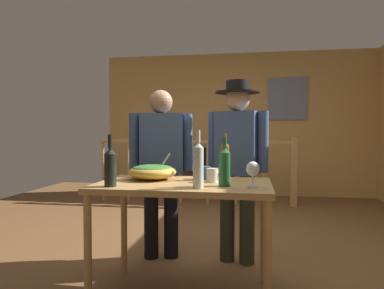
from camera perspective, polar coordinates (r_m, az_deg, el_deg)
The scene contains 17 objects.
ground_plane at distance 3.64m, azimuth 5.29°, elevation -16.28°, with size 7.94×7.94×0.00m, color brown.
back_wall at distance 6.51m, azimuth 7.28°, elevation 3.25°, with size 4.88×0.10×2.57m, color tan.
framed_picture at distance 6.50m, azimuth 15.20°, elevation 7.18°, with size 0.68×0.03×0.75m, color slate.
stair_railing at distance 5.60m, azimuth 4.86°, elevation -3.04°, with size 3.18×0.10×1.06m.
tv_console at distance 6.28m, azimuth 1.83°, elevation -6.47°, with size 0.90×0.40×0.43m, color #38281E.
flat_screen_tv at distance 6.19m, azimuth 1.79°, elevation -2.11°, with size 0.60×0.12×0.45m.
serving_table at distance 2.47m, azimuth -1.34°, elevation -8.25°, with size 1.19×0.73×0.79m.
salad_bowl at distance 2.63m, azimuth -6.44°, elevation -4.30°, with size 0.35×0.35×0.19m.
wine_glass at distance 2.27m, azimuth 9.80°, elevation -4.04°, with size 0.09×0.09×0.16m.
wine_bottle_green at distance 2.29m, azimuth 5.28°, elevation -3.46°, with size 0.08×0.08×0.32m.
wine_bottle_amber at distance 2.60m, azimuth 5.31°, elevation -2.49°, with size 0.06×0.06×0.34m.
wine_bottle_clear at distance 2.18m, azimuth 1.02°, elevation -3.24°, with size 0.07×0.07×0.36m.
wine_bottle_dark at distance 2.32m, azimuth -13.07°, elevation -3.44°, with size 0.08×0.08×0.33m.
mug_white at distance 2.48m, azimuth 3.34°, elevation -4.97°, with size 0.12×0.08×0.10m.
mug_blue at distance 2.64m, azimuth 2.19°, elevation -4.57°, with size 0.12×0.08×0.09m.
person_standing_left at distance 3.20m, azimuth -5.03°, elevation -2.56°, with size 0.55×0.31×1.52m.
person_standing_right at distance 3.10m, azimuth 7.33°, elevation -1.90°, with size 0.53×0.39×1.59m.
Camera 1 is at (0.25, -3.45, 1.14)m, focal length 32.99 mm.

